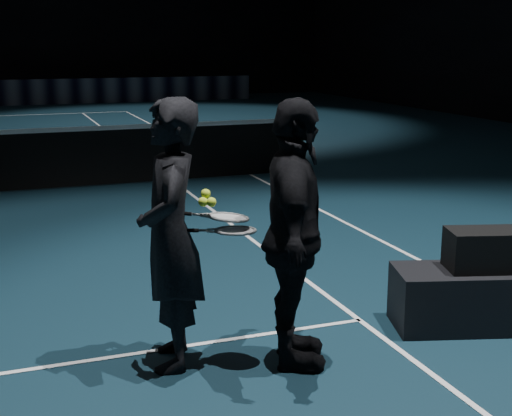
{
  "coord_description": "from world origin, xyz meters",
  "views": [
    {
      "loc": [
        1.4,
        -11.26,
        2.25
      ],
      "look_at": [
        3.06,
        -6.77,
        1.12
      ],
      "focal_mm": 50.0,
      "sensor_mm": 36.0,
      "label": 1
    }
  ],
  "objects": [
    {
      "name": "racket_lower",
      "position": [
        2.91,
        -6.79,
        0.98
      ],
      "size": [
        0.71,
        0.45,
        0.03
      ],
      "primitive_type": null,
      "rotation": [
        0.0,
        0.0,
        -0.36
      ],
      "color": "black",
      "rests_on": "player_a"
    },
    {
      "name": "player_b",
      "position": [
        3.28,
        -6.93,
        0.94
      ],
      "size": [
        0.83,
        1.2,
        1.89
      ],
      "primitive_type": "imported",
      "rotation": [
        0.0,
        0.0,
        1.2
      ],
      "color": "black",
      "rests_on": "floor"
    },
    {
      "name": "racket_upper",
      "position": [
        2.87,
        -6.73,
        1.06
      ],
      "size": [
        0.71,
        0.41,
        0.1
      ],
      "primitive_type": null,
      "rotation": [
        0.0,
        0.1,
        -0.29
      ],
      "color": "black",
      "rests_on": "player_b"
    },
    {
      "name": "player_bench",
      "position": [
        5.07,
        -6.87,
        0.24
      ],
      "size": [
        1.69,
        0.97,
        0.48
      ],
      "primitive_type": "cube",
      "rotation": [
        0.0,
        0.0,
        -0.29
      ],
      "color": "black",
      "rests_on": "floor"
    },
    {
      "name": "racket_bag",
      "position": [
        5.07,
        -6.87,
        0.64
      ],
      "size": [
        0.87,
        0.56,
        0.32
      ],
      "primitive_type": "cube",
      "rotation": [
        0.0,
        0.0,
        -0.29
      ],
      "color": "black",
      "rests_on": "player_bench"
    },
    {
      "name": "net_post_right",
      "position": [
        6.4,
        0.0,
        0.55
      ],
      "size": [
        0.1,
        0.1,
        1.1
      ],
      "primitive_type": "cylinder",
      "color": "black",
      "rests_on": "floor"
    },
    {
      "name": "tennis_balls",
      "position": [
        2.72,
        -6.72,
        1.2
      ],
      "size": [
        0.12,
        0.1,
        0.12
      ],
      "primitive_type": null,
      "color": "#B9E12F",
      "rests_on": "racket_upper"
    },
    {
      "name": "player_a",
      "position": [
        2.48,
        -6.63,
        0.94
      ],
      "size": [
        0.59,
        0.77,
        1.89
      ],
      "primitive_type": "imported",
      "rotation": [
        0.0,
        0.0,
        -1.79
      ],
      "color": "black",
      "rests_on": "floor"
    }
  ]
}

